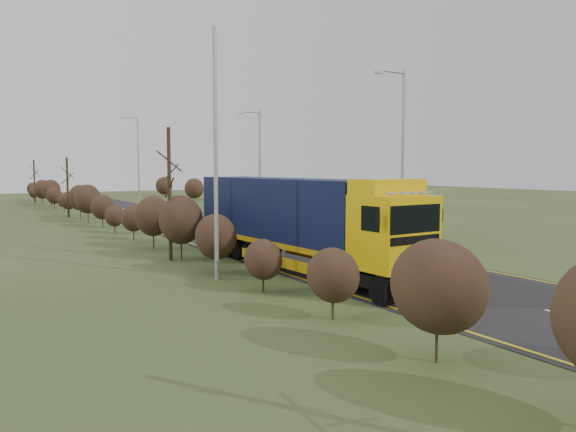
# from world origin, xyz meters

# --- Properties ---
(ground) EXTENTS (160.00, 160.00, 0.00)m
(ground) POSITION_xyz_m (0.00, 0.00, 0.00)
(ground) COLOR #32411C
(ground) RESTS_ON ground
(road) EXTENTS (8.00, 120.00, 0.02)m
(road) POSITION_xyz_m (0.00, 10.00, 0.01)
(road) COLOR black
(road) RESTS_ON ground
(layby) EXTENTS (6.00, 18.00, 0.02)m
(layby) POSITION_xyz_m (6.50, 20.00, 0.01)
(layby) COLOR #2C2927
(layby) RESTS_ON ground
(lane_markings) EXTENTS (7.52, 116.00, 0.01)m
(lane_markings) POSITION_xyz_m (0.00, 9.69, 0.03)
(lane_markings) COLOR gold
(lane_markings) RESTS_ON road
(hedgerow) EXTENTS (2.24, 102.04, 6.05)m
(hedgerow) POSITION_xyz_m (-6.00, 7.89, 1.62)
(hedgerow) COLOR black
(hedgerow) RESTS_ON ground
(lorry) EXTENTS (2.89, 14.02, 3.88)m
(lorry) POSITION_xyz_m (-2.80, -1.23, 2.20)
(lorry) COLOR black
(lorry) RESTS_ON ground
(car_red_hatchback) EXTENTS (2.52, 4.36, 1.40)m
(car_red_hatchback) POSITION_xyz_m (5.57, 20.68, 0.70)
(car_red_hatchback) COLOR #970B07
(car_red_hatchback) RESTS_ON ground
(car_blue_sedan) EXTENTS (2.74, 3.88, 1.21)m
(car_blue_sedan) POSITION_xyz_m (7.05, 24.33, 0.61)
(car_blue_sedan) COLOR #091134
(car_blue_sedan) RESTS_ON ground
(streetlight_near) EXTENTS (1.93, 0.18, 9.09)m
(streetlight_near) POSITION_xyz_m (4.54, 0.86, 5.01)
(streetlight_near) COLOR #9DA0A2
(streetlight_near) RESTS_ON ground
(streetlight_mid) EXTENTS (1.79, 0.18, 8.38)m
(streetlight_mid) POSITION_xyz_m (4.50, 16.08, 4.60)
(streetlight_mid) COLOR #9DA0A2
(streetlight_mid) RESTS_ON ground
(streetlight_far) EXTENTS (2.19, 0.21, 10.35)m
(streetlight_far) POSITION_xyz_m (4.45, 47.26, 5.75)
(streetlight_far) COLOR #9DA0A2
(streetlight_far) RESTS_ON ground
(left_pole) EXTENTS (0.16, 0.16, 9.41)m
(left_pole) POSITION_xyz_m (-6.47, -1.14, 4.70)
(left_pole) COLOR #9DA0A2
(left_pole) RESTS_ON ground
(speed_sign) EXTENTS (0.71, 0.10, 2.58)m
(speed_sign) POSITION_xyz_m (5.36, 10.97, 1.83)
(speed_sign) COLOR #9DA0A2
(speed_sign) RESTS_ON ground
(warning_board) EXTENTS (0.67, 0.11, 1.75)m
(warning_board) POSITION_xyz_m (5.80, 28.36, 1.05)
(warning_board) COLOR #9DA0A2
(warning_board) RESTS_ON ground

